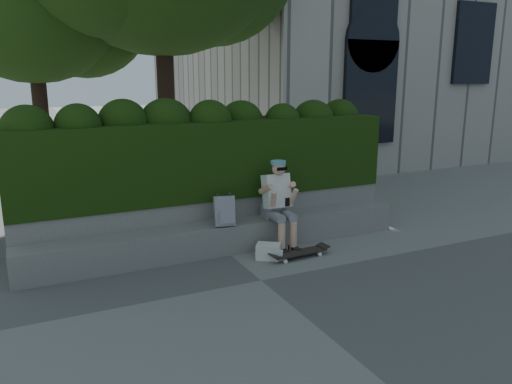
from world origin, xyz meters
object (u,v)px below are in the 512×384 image
skateboard (299,253)px  backpack_plaid (224,211)px  person (278,201)px  backpack_ground (268,251)px

skateboard → backpack_plaid: 1.28m
person → skateboard: (0.07, -0.55, -0.68)m
skateboard → backpack_ground: 0.46m
skateboard → backpack_ground: backpack_ground is taller
person → skateboard: 0.87m
skateboard → backpack_plaid: backpack_plaid is taller
backpack_plaid → backpack_ground: (0.50, -0.46, -0.56)m
person → backpack_plaid: 0.87m
person → skateboard: bearing=-82.6°
person → backpack_plaid: (-0.86, 0.08, -0.08)m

